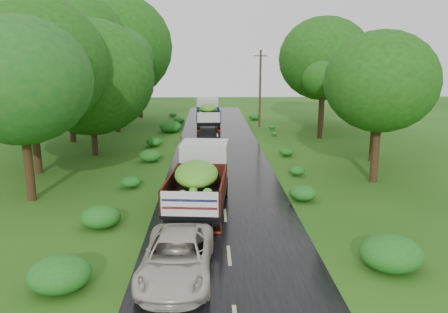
{
  "coord_description": "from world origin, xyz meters",
  "views": [
    {
      "loc": [
        -0.65,
        -14.43,
        7.05
      ],
      "look_at": [
        0.09,
        8.4,
        1.7
      ],
      "focal_mm": 35.0,
      "sensor_mm": 36.0,
      "label": 1
    }
  ],
  "objects_px": {
    "truck_far": "(208,112)",
    "car": "(177,257)",
    "truck_near": "(200,176)",
    "utility_pole": "(260,88)"
  },
  "relations": [
    {
      "from": "truck_near",
      "to": "truck_far",
      "type": "bearing_deg",
      "value": 94.84
    },
    {
      "from": "truck_near",
      "to": "car",
      "type": "height_order",
      "value": "truck_near"
    },
    {
      "from": "truck_near",
      "to": "truck_far",
      "type": "distance_m",
      "value": 23.92
    },
    {
      "from": "truck_near",
      "to": "utility_pole",
      "type": "distance_m",
      "value": 24.03
    },
    {
      "from": "truck_far",
      "to": "car",
      "type": "xyz_separation_m",
      "value": [
        -0.88,
        -30.39,
        -0.81
      ]
    },
    {
      "from": "truck_near",
      "to": "car",
      "type": "xyz_separation_m",
      "value": [
        -0.63,
        -6.47,
        -0.88
      ]
    },
    {
      "from": "truck_near",
      "to": "car",
      "type": "relative_size",
      "value": 1.41
    },
    {
      "from": "truck_far",
      "to": "car",
      "type": "bearing_deg",
      "value": -93.0
    },
    {
      "from": "truck_near",
      "to": "utility_pole",
      "type": "height_order",
      "value": "utility_pole"
    },
    {
      "from": "truck_near",
      "to": "truck_far",
      "type": "xyz_separation_m",
      "value": [
        0.26,
        23.91,
        -0.08
      ]
    }
  ]
}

